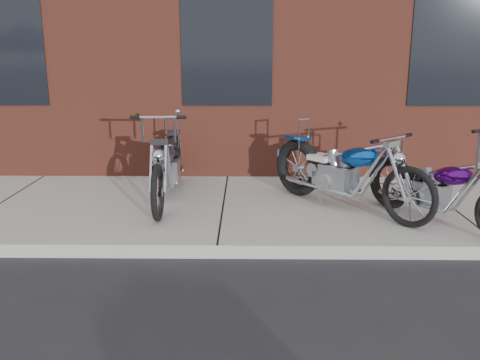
{
  "coord_description": "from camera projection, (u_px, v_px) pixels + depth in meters",
  "views": [
    {
      "loc": [
        0.31,
        -5.0,
        2.15
      ],
      "look_at": [
        0.23,
        0.8,
        0.66
      ],
      "focal_mm": 38.0,
      "sensor_mm": 36.0,
      "label": 1
    }
  ],
  "objects": [
    {
      "name": "ground",
      "position": [
        217.0,
        259.0,
        5.38
      ],
      "size": [
        120.0,
        120.0,
        0.0
      ],
      "primitive_type": "plane",
      "color": "#29292B",
      "rests_on": "ground"
    },
    {
      "name": "chopper_third",
      "position": [
        167.0,
        168.0,
        6.91
      ],
      "size": [
        0.59,
        2.43,
        1.23
      ],
      "rotation": [
        0.0,
        0.0,
        -1.55
      ],
      "color": "black",
      "rests_on": "sidewalk"
    },
    {
      "name": "chopper_purple",
      "position": [
        437.0,
        191.0,
        5.96
      ],
      "size": [
        1.26,
        1.88,
        1.21
      ],
      "rotation": [
        0.0,
        0.0,
        -1.0
      ],
      "color": "black",
      "rests_on": "sidewalk"
    },
    {
      "name": "sidewalk",
      "position": [
        224.0,
        209.0,
        6.81
      ],
      "size": [
        22.0,
        3.0,
        0.15
      ],
      "primitive_type": "cube",
      "color": "#A49E92",
      "rests_on": "ground"
    },
    {
      "name": "chopper_blue",
      "position": [
        344.0,
        174.0,
        6.49
      ],
      "size": [
        1.73,
        1.97,
        1.09
      ],
      "rotation": [
        0.0,
        0.0,
        -0.86
      ],
      "color": "black",
      "rests_on": "sidewalk"
    }
  ]
}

